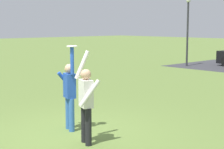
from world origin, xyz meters
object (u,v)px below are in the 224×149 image
at_px(person_catcher, 70,91).
at_px(frisbee_disc, 72,46).
at_px(person_defender, 86,100).
at_px(lamppost_by_lot, 188,25).

xyz_separation_m(person_catcher, frisbee_disc, (0.21, -0.07, 1.11)).
height_order(person_catcher, person_defender, person_catcher).
bearing_deg(lamppost_by_lot, person_defender, -61.91).
xyz_separation_m(person_catcher, lamppost_by_lot, (-6.59, 14.04, 1.60)).
bearing_deg(person_defender, person_catcher, 0.00).
bearing_deg(person_catcher, frisbee_disc, 0.00).
bearing_deg(lamppost_by_lot, person_catcher, -64.85).
relative_size(person_catcher, person_defender, 1.02).
bearing_deg(frisbee_disc, person_defender, -18.61).
xyz_separation_m(person_defender, frisbee_disc, (-0.89, 0.30, 1.11)).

